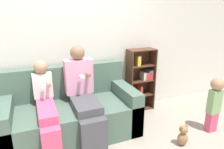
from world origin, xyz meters
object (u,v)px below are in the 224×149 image
(child_seated, at_px, (46,106))
(toddler_standing, at_px, (215,101))
(couch, at_px, (71,114))
(adult_seated, at_px, (83,93))
(bookshelf, at_px, (141,78))
(teddy_bear, at_px, (183,136))

(child_seated, relative_size, toddler_standing, 1.31)
(couch, distance_m, child_seated, 0.45)
(adult_seated, height_order, bookshelf, adult_seated)
(adult_seated, bearing_deg, bookshelf, 20.86)
(couch, xyz_separation_m, toddler_standing, (1.95, -0.74, 0.17))
(couch, xyz_separation_m, adult_seated, (0.17, -0.11, 0.34))
(adult_seated, height_order, child_seated, adult_seated)
(couch, distance_m, adult_seated, 0.40)
(child_seated, xyz_separation_m, bookshelf, (1.68, 0.49, 0.01))
(bookshelf, bearing_deg, teddy_bear, -91.45)
(couch, relative_size, child_seated, 1.68)
(couch, bearing_deg, toddler_standing, -20.79)
(couch, relative_size, adult_seated, 1.45)
(toddler_standing, relative_size, bookshelf, 0.75)
(bookshelf, bearing_deg, couch, -165.75)
(toddler_standing, bearing_deg, bookshelf, 119.21)
(toddler_standing, bearing_deg, child_seated, 165.60)
(child_seated, height_order, toddler_standing, child_seated)
(adult_seated, distance_m, bookshelf, 1.26)
(adult_seated, relative_size, bookshelf, 1.15)
(couch, relative_size, toddler_standing, 2.20)
(couch, distance_m, teddy_bear, 1.58)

